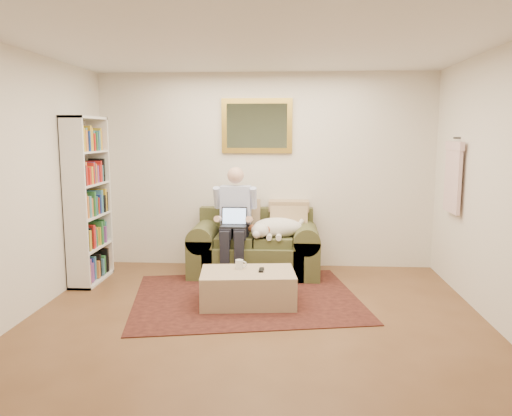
# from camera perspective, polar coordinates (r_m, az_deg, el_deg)

# --- Properties ---
(room_shell) EXTENTS (4.51, 5.00, 2.61)m
(room_shell) POSITION_cam_1_polar(r_m,az_deg,el_deg) (4.61, -0.20, 2.30)
(room_shell) COLOR brown
(room_shell) RESTS_ON ground
(rug) EXTENTS (2.74, 2.35, 0.01)m
(rug) POSITION_cam_1_polar(r_m,az_deg,el_deg) (5.60, -1.14, -10.18)
(rug) COLOR black
(rug) RESTS_ON room_shell
(sofa) EXTENTS (1.64, 0.83, 0.98)m
(sofa) POSITION_cam_1_polar(r_m,az_deg,el_deg) (6.46, -0.14, -5.07)
(sofa) COLOR brown
(sofa) RESTS_ON room_shell
(seated_man) EXTENTS (0.54, 0.77, 1.38)m
(seated_man) POSITION_cam_1_polar(r_m,az_deg,el_deg) (6.25, -2.49, -1.72)
(seated_man) COLOR #8C97D8
(seated_man) RESTS_ON sofa
(laptop) EXTENTS (0.32, 0.25, 0.23)m
(laptop) POSITION_cam_1_polar(r_m,az_deg,el_deg) (6.18, -2.55, -1.52)
(laptop) COLOR black
(laptop) RESTS_ON seated_man
(sleeping_dog) EXTENTS (0.68, 0.42, 0.25)m
(sleeping_dog) POSITION_cam_1_polar(r_m,az_deg,el_deg) (6.29, 2.48, -2.23)
(sleeping_dog) COLOR white
(sleeping_dog) RESTS_ON sofa
(ottoman) EXTENTS (1.04, 0.72, 0.36)m
(ottoman) POSITION_cam_1_polar(r_m,az_deg,el_deg) (5.36, -0.94, -9.08)
(ottoman) COLOR #CDB289
(ottoman) RESTS_ON room_shell
(coffee_mug) EXTENTS (0.08, 0.08, 0.10)m
(coffee_mug) POSITION_cam_1_polar(r_m,az_deg,el_deg) (5.39, -1.93, -6.46)
(coffee_mug) COLOR white
(coffee_mug) RESTS_ON ottoman
(tv_remote) EXTENTS (0.05, 0.15, 0.02)m
(tv_remote) POSITION_cam_1_polar(r_m,az_deg,el_deg) (5.32, 0.62, -7.09)
(tv_remote) COLOR black
(tv_remote) RESTS_ON ottoman
(bookshelf) EXTENTS (0.28, 0.80, 2.00)m
(bookshelf) POSITION_cam_1_polar(r_m,az_deg,el_deg) (6.35, -18.66, 0.83)
(bookshelf) COLOR white
(bookshelf) RESTS_ON room_shell
(wall_mirror) EXTENTS (0.94, 0.04, 0.72)m
(wall_mirror) POSITION_cam_1_polar(r_m,az_deg,el_deg) (6.70, 0.10, 9.37)
(wall_mirror) COLOR gold
(wall_mirror) RESTS_ON room_shell
(hanging_shirt) EXTENTS (0.06, 0.52, 0.90)m
(hanging_shirt) POSITION_cam_1_polar(r_m,az_deg,el_deg) (6.13, 21.61, 3.71)
(hanging_shirt) COLOR beige
(hanging_shirt) RESTS_ON room_shell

